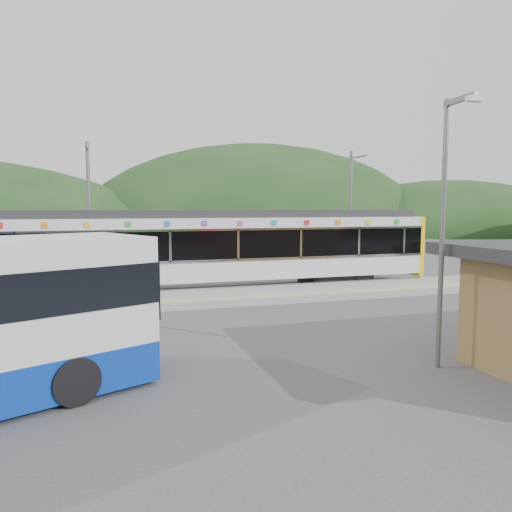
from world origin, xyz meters
name	(u,v)px	position (x,y,z in m)	size (l,w,h in m)	color
ground	(290,314)	(0.00, 0.00, 0.00)	(120.00, 120.00, 0.00)	#4C4C4F
hills	(366,284)	(6.19, 5.29, 0.00)	(146.00, 149.00, 26.00)	#1E3D19
platform	(262,295)	(0.00, 3.30, 0.15)	(26.00, 3.20, 0.30)	#9E9E99
yellow_line	(272,296)	(0.00, 2.00, 0.30)	(26.00, 0.10, 0.01)	yellow
train	(220,246)	(-1.19, 6.00, 2.06)	(20.44, 3.01, 3.74)	black
catenary_mast_west	(89,212)	(-7.00, 8.56, 3.65)	(0.18, 1.80, 7.00)	slate
catenary_mast_east	(351,211)	(7.00, 8.56, 3.65)	(0.18, 1.80, 7.00)	slate
lamp_post	(447,211)	(1.20, -6.92, 3.79)	(0.36, 1.11, 6.37)	slate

